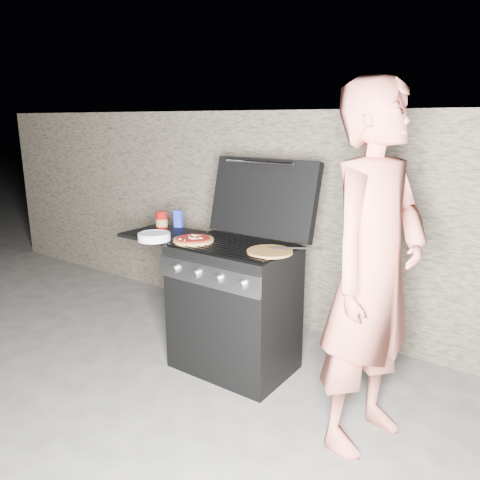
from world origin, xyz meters
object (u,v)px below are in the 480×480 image
Objects in this scene: gas_grill at (206,300)px; sauce_jar at (162,220)px; person at (373,272)px; pizza_topped at (194,239)px.

gas_grill is 0.73m from sauce_jar.
gas_grill is 0.69× the size of person.
person is at bearing -8.87° from sauce_jar.
gas_grill is 4.82× the size of pizza_topped.
pizza_topped is 0.52m from sauce_jar.
gas_grill is at bearing 75.12° from pizza_topped.
pizza_topped is at bearing 98.27° from person.
pizza_topped is 1.31m from person.
gas_grill is 0.48m from pizza_topped.
person is (1.28, -0.19, 0.51)m from gas_grill.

